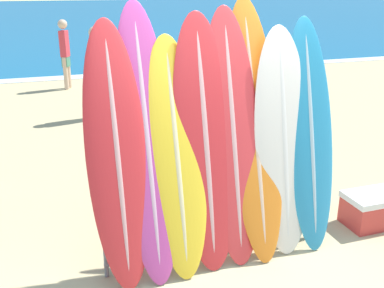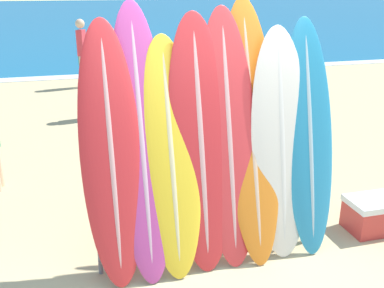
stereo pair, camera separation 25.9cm
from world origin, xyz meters
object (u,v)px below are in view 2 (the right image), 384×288
object	(u,v)px
surfboard_slot_0	(111,155)
surfboard_slot_2	(171,158)
surfboard_slot_1	(142,144)
surfboard_rack	(214,213)
person_mid_beach	(82,51)
surfboard_slot_7	(309,138)
surfboard_slot_6	(281,145)
person_far_left	(110,68)
cooler_box	(375,214)
surfboard_slot_3	(201,145)
surfboard_slot_5	(252,133)
surfboard_slot_4	(229,139)

from	to	relation	value
surfboard_slot_0	surfboard_slot_2	size ratio (longest dim) A/B	1.07
surfboard_slot_1	surfboard_rack	bearing A→B (deg)	-7.13
person_mid_beach	surfboard_slot_7	bearing A→B (deg)	38.61
surfboard_slot_0	surfboard_slot_6	bearing A→B (deg)	-0.70
person_far_left	cooler_box	bearing A→B (deg)	-130.29
surfboard_slot_0	surfboard_slot_7	bearing A→B (deg)	-0.35
surfboard_slot_3	surfboard_slot_6	world-z (taller)	surfboard_slot_3
surfboard_slot_0	cooler_box	xyz separation A→B (m)	(2.74, -0.02, -0.95)
surfboard_rack	surfboard_slot_5	distance (m)	0.83
surfboard_slot_1	surfboard_slot_5	size ratio (longest dim) A/B	0.99
surfboard_slot_1	surfboard_slot_2	world-z (taller)	surfboard_slot_1
surfboard_rack	surfboard_slot_3	xyz separation A→B (m)	(-0.12, 0.05, 0.68)
surfboard_slot_1	cooler_box	size ratio (longest dim) A/B	3.95
surfboard_rack	surfboard_slot_6	bearing A→B (deg)	1.94
surfboard_slot_4	surfboard_slot_6	distance (m)	0.52
surfboard_slot_3	surfboard_slot_4	size ratio (longest dim) A/B	0.98
surfboard_slot_4	surfboard_slot_6	xyz separation A→B (m)	(0.51, -0.04, -0.09)
surfboard_slot_0	surfboard_slot_7	xyz separation A→B (m)	(1.86, -0.01, -0.01)
surfboard_slot_0	person_mid_beach	distance (m)	7.98
surfboard_slot_1	surfboard_slot_3	world-z (taller)	surfboard_slot_1
surfboard_slot_5	person_mid_beach	bearing A→B (deg)	98.98
surfboard_slot_2	surfboard_slot_6	size ratio (longest dim) A/B	0.98
surfboard_slot_2	surfboard_slot_7	bearing A→B (deg)	0.10
surfboard_slot_1	surfboard_slot_7	distance (m)	1.59
surfboard_slot_3	cooler_box	distance (m)	2.17
surfboard_slot_1	cooler_box	distance (m)	2.67
surfboard_slot_7	surfboard_slot_3	bearing A→B (deg)	178.96
surfboard_slot_2	surfboard_slot_5	distance (m)	0.80
person_far_left	cooler_box	size ratio (longest dim) A/B	2.90
surfboard_slot_2	person_far_left	world-z (taller)	surfboard_slot_2
surfboard_slot_3	surfboard_slot_5	xyz separation A→B (m)	(0.51, 0.04, 0.06)
surfboard_slot_6	person_far_left	bearing A→B (deg)	102.10
surfboard_rack	surfboard_slot_5	xyz separation A→B (m)	(0.38, 0.09, 0.74)
surfboard_slot_7	cooler_box	size ratio (longest dim) A/B	3.69
surfboard_slot_0	cooler_box	bearing A→B (deg)	-0.43
surfboard_slot_1	surfboard_slot_6	xyz separation A→B (m)	(1.30, -0.06, -0.12)
surfboard_slot_4	person_far_left	distance (m)	5.13
surfboard_slot_0	surfboard_slot_1	size ratio (longest dim) A/B	0.94
surfboard_slot_2	surfboard_slot_4	size ratio (longest dim) A/B	0.90
surfboard_slot_7	cooler_box	bearing A→B (deg)	-0.60
surfboard_slot_6	person_far_left	distance (m)	5.25
surfboard_slot_5	person_mid_beach	size ratio (longest dim) A/B	1.43
surfboard_slot_3	cooler_box	size ratio (longest dim) A/B	3.79
person_far_left	surfboard_slot_4	bearing A→B (deg)	-147.44
person_mid_beach	surfboard_slot_4	bearing A→B (deg)	33.10
surfboard_slot_7	surfboard_slot_4	bearing A→B (deg)	177.93
surfboard_rack	surfboard_slot_2	world-z (taller)	surfboard_slot_2
person_far_left	surfboard_slot_0	bearing A→B (deg)	-159.39
surfboard_slot_3	surfboard_slot_5	world-z (taller)	surfboard_slot_5
surfboard_slot_4	surfboard_slot_2	bearing A→B (deg)	-176.76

